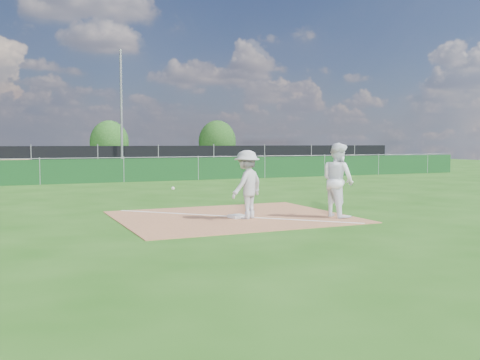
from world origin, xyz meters
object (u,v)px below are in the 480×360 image
object	(u,v)px
first_base	(237,216)
car_right	(150,160)
play_at_first	(247,184)
runner	(338,180)
tree_right	(217,142)
light_pole	(121,112)
car_left	(9,161)
tree_mid	(109,142)
car_mid	(83,159)

from	to	relation	value
first_base	car_right	xyz separation A→B (m)	(4.73, 27.37, 0.64)
play_at_first	car_right	world-z (taller)	play_at_first
runner	tree_right	distance (m)	34.78
light_pole	car_left	world-z (taller)	light_pole
car_left	car_right	size ratio (longest dim) A/B	0.92
play_at_first	first_base	bearing A→B (deg)	129.07
light_pole	tree_right	distance (m)	15.22
car_right	tree_mid	bearing A→B (deg)	24.37
first_base	car_mid	distance (m)	27.19
car_left	tree_mid	size ratio (longest dim) A/B	1.12
play_at_first	tree_mid	distance (m)	34.49
light_pole	runner	bearing A→B (deg)	-87.25
first_base	play_at_first	distance (m)	0.90
car_mid	runner	bearing A→B (deg)	164.26
tree_mid	tree_right	size ratio (longest dim) A/B	0.98
light_pole	first_base	distance (m)	22.38
first_base	runner	distance (m)	2.87
first_base	runner	bearing A→B (deg)	-18.60
runner	car_mid	distance (m)	28.19
car_left	tree_right	bearing A→B (deg)	-52.20
first_base	car_left	distance (m)	27.70
play_at_first	car_right	bearing A→B (deg)	80.64
light_pole	car_right	world-z (taller)	light_pole
light_pole	car_mid	bearing A→B (deg)	108.51
tree_mid	tree_right	xyz separation A→B (m)	(9.42, -1.63, 0.05)
first_base	runner	world-z (taller)	runner
light_pole	car_right	bearing A→B (deg)	58.96
car_right	first_base	bearing A→B (deg)	179.28
light_pole	runner	world-z (taller)	light_pole
first_base	car_left	world-z (taller)	car_left
runner	first_base	bearing A→B (deg)	67.69
play_at_first	tree_right	bearing A→B (deg)	69.69
runner	car_right	bearing A→B (deg)	-8.07
car_right	tree_right	size ratio (longest dim) A/B	1.19
tree_right	runner	bearing A→B (deg)	-106.24
play_at_first	car_left	distance (m)	27.94
tree_right	light_pole	bearing A→B (deg)	-135.76
car_left	runner	bearing A→B (deg)	-143.56
car_mid	tree_right	bearing A→B (deg)	-88.50
car_mid	tree_right	distance (m)	13.71
light_pole	tree_right	xyz separation A→B (m)	(10.82, 10.54, -1.92)
car_right	light_pole	bearing A→B (deg)	158.03
car_right	tree_mid	size ratio (longest dim) A/B	1.22
car_left	car_right	bearing A→B (deg)	-68.07
car_left	tree_right	distance (m)	18.36
tree_right	car_right	bearing A→B (deg)	-145.82
car_right	tree_mid	xyz separation A→B (m)	(-1.85, 6.78, 1.32)
runner	car_mid	bearing A→B (deg)	2.07
light_pole	first_base	size ratio (longest dim) A/B	20.97
tree_mid	runner	bearing A→B (deg)	-90.49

